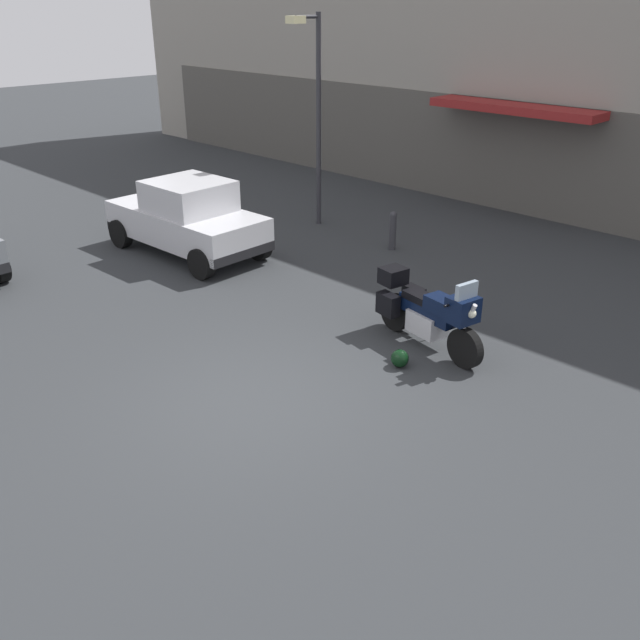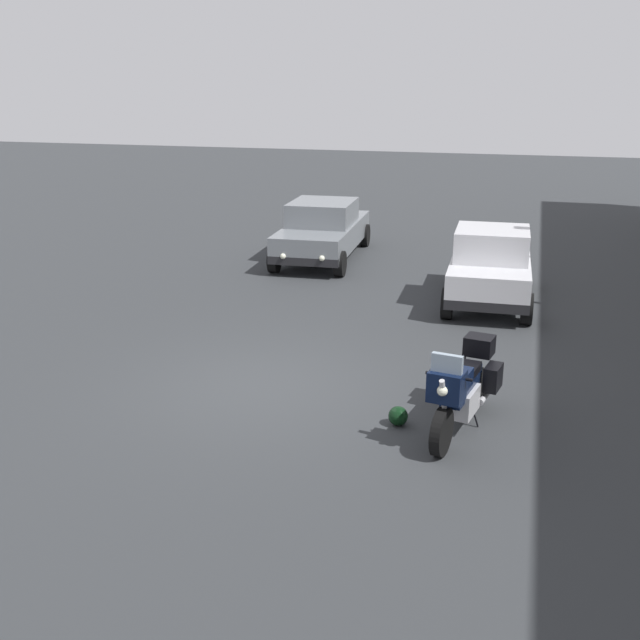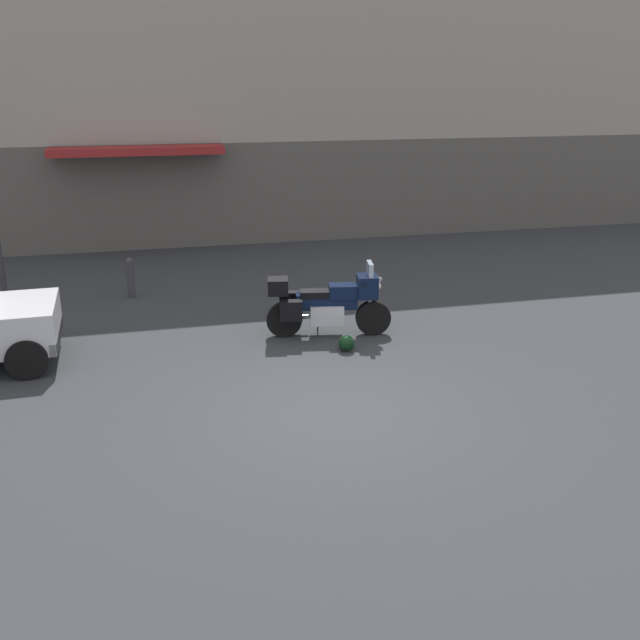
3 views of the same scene
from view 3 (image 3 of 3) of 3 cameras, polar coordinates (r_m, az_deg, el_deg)
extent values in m
plane|color=#2D3033|center=(10.07, 1.38, -7.48)|extent=(80.00, 80.00, 0.00)
cube|color=gray|center=(21.16, -7.87, 19.37)|extent=(37.92, 2.40, 9.48)
cube|color=#514E48|center=(20.17, -7.05, 9.91)|extent=(34.13, 0.12, 2.80)
cube|color=maroon|center=(19.44, -14.41, 13.01)|extent=(4.40, 1.10, 0.20)
cylinder|color=black|center=(13.00, 4.27, 0.18)|extent=(0.65, 0.25, 0.64)
cylinder|color=black|center=(12.88, -2.88, 0.03)|extent=(0.65, 0.25, 0.64)
cylinder|color=#B7B7BC|center=(12.87, 4.23, 1.99)|extent=(0.33, 0.13, 0.68)
cube|color=#B7B7BC|center=(12.88, 0.54, 0.52)|extent=(0.66, 0.50, 0.36)
cube|color=black|center=(12.81, 0.54, 1.54)|extent=(1.13, 0.47, 0.28)
cube|color=black|center=(12.78, 1.88, 2.34)|extent=(0.57, 0.43, 0.24)
cube|color=black|center=(12.76, -0.36, 2.13)|extent=(0.60, 0.40, 0.12)
cube|color=black|center=(12.81, 3.80, 2.71)|extent=(0.43, 0.50, 0.40)
cube|color=#8C9EAD|center=(12.73, 4.01, 4.01)|extent=(0.15, 0.41, 0.28)
sphere|color=#EAEACC|center=(12.83, 4.60, 2.72)|extent=(0.14, 0.14, 0.14)
cylinder|color=black|center=(12.77, 3.46, 3.14)|extent=(0.15, 0.62, 0.04)
cylinder|color=#B7B7BC|center=(13.08, -2.15, 0.24)|extent=(0.56, 0.19, 0.09)
cube|color=black|center=(13.07, -2.40, 1.51)|extent=(0.43, 0.27, 0.36)
cube|color=black|center=(12.54, -2.33, 0.76)|extent=(0.43, 0.27, 0.36)
cube|color=black|center=(12.70, -3.38, 2.72)|extent=(0.43, 0.46, 0.28)
cylinder|color=black|center=(13.13, -0.18, -0.37)|extent=(0.05, 0.13, 0.29)
sphere|color=black|center=(12.25, 2.12, -1.87)|extent=(0.28, 0.28, 0.28)
cube|color=black|center=(12.63, -20.32, -1.06)|extent=(0.18, 1.64, 0.20)
cylinder|color=black|center=(11.98, -22.39, -2.89)|extent=(0.65, 0.24, 0.64)
cylinder|color=black|center=(13.44, -21.77, -0.53)|extent=(0.65, 0.24, 0.64)
cylinder|color=#333338|center=(15.73, -14.91, 3.17)|extent=(0.16, 0.16, 0.79)
sphere|color=#333338|center=(15.63, -15.03, 4.57)|extent=(0.16, 0.16, 0.16)
camera|label=1|loc=(9.62, 57.24, 14.78)|focal=38.90mm
camera|label=2|loc=(17.92, 32.94, 16.59)|focal=42.17mm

